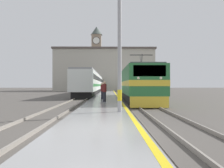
% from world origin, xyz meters
% --- Properties ---
extents(ground_plane, '(200.00, 200.00, 0.00)m').
position_xyz_m(ground_plane, '(0.00, 30.00, 0.00)').
color(ground_plane, '#514C47').
extents(platform, '(3.17, 140.00, 0.26)m').
position_xyz_m(platform, '(0.00, 25.00, 0.13)').
color(platform, '#999999').
rests_on(platform, ground).
extents(rail_track_near, '(2.84, 140.00, 0.16)m').
position_xyz_m(rail_track_near, '(3.25, 25.00, 0.03)').
color(rail_track_near, '#514C47').
rests_on(rail_track_near, ground).
extents(rail_track_far, '(2.83, 140.00, 0.16)m').
position_xyz_m(rail_track_far, '(-2.91, 25.00, 0.03)').
color(rail_track_far, '#514C47').
rests_on(rail_track_far, ground).
extents(locomotive_train, '(2.92, 16.52, 4.42)m').
position_xyz_m(locomotive_train, '(3.25, 15.82, 1.77)').
color(locomotive_train, black).
rests_on(locomotive_train, ground).
extents(passenger_train, '(2.92, 42.76, 3.73)m').
position_xyz_m(passenger_train, '(-2.91, 38.33, 2.02)').
color(passenger_train, black).
rests_on(passenger_train, ground).
extents(catenary_mast, '(2.58, 0.24, 8.03)m').
position_xyz_m(catenary_mast, '(1.08, 4.14, 4.33)').
color(catenary_mast, '#9E9EA3').
rests_on(catenary_mast, platform).
extents(person_on_platform, '(0.34, 0.34, 1.72)m').
position_xyz_m(person_on_platform, '(-0.34, 14.73, 1.16)').
color(person_on_platform, '#23232D').
rests_on(person_on_platform, platform).
extents(second_waiting_passenger, '(0.34, 0.34, 1.77)m').
position_xyz_m(second_waiting_passenger, '(-0.02, 11.49, 1.19)').
color(second_waiting_passenger, '#23232D').
rests_on(second_waiting_passenger, platform).
extents(clock_tower, '(3.97, 3.97, 21.60)m').
position_xyz_m(clock_tower, '(-4.00, 66.37, 11.47)').
color(clock_tower, gray).
rests_on(clock_tower, ground).
extents(station_building, '(28.03, 8.09, 11.91)m').
position_xyz_m(station_building, '(-1.05, 54.10, 5.98)').
color(station_building, '#B7B2A3').
rests_on(station_building, ground).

